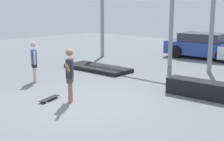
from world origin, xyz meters
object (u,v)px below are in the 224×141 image
(skateboarder, at_px, (70,73))
(parked_car_blue, at_px, (204,46))
(grind_box, at_px, (200,89))
(skateboard, at_px, (49,98))
(manual_pad, at_px, (98,68))
(bystander, at_px, (34,60))

(skateboarder, height_order, parked_car_blue, skateboarder)
(parked_car_blue, bearing_deg, grind_box, -69.88)
(skateboard, xyz_separation_m, manual_pad, (-2.18, 4.41, 0.02))
(grind_box, height_order, bystander, bystander)
(skateboarder, relative_size, manual_pad, 0.51)
(skateboarder, distance_m, grind_box, 4.24)
(skateboard, distance_m, manual_pad, 4.92)
(skateboard, distance_m, bystander, 2.72)
(skateboard, xyz_separation_m, parked_car_blue, (-0.00, 10.78, 0.63))
(grind_box, distance_m, bystander, 6.22)
(grind_box, xyz_separation_m, manual_pad, (-5.51, 0.88, -0.18))
(skateboard, height_order, manual_pad, manual_pad)
(skateboard, bearing_deg, skateboarder, 103.99)
(skateboarder, distance_m, parked_car_blue, 10.45)
(skateboarder, distance_m, manual_pad, 5.00)
(grind_box, height_order, manual_pad, grind_box)
(manual_pad, distance_m, bystander, 3.41)
(grind_box, bearing_deg, skateboarder, -130.59)
(skateboarder, bearing_deg, manual_pad, 172.47)
(manual_pad, xyz_separation_m, parked_car_blue, (2.18, 6.37, 0.61))
(skateboarder, xyz_separation_m, skateboard, (-0.61, -0.34, -0.86))
(manual_pad, bearing_deg, parked_car_blue, 71.13)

